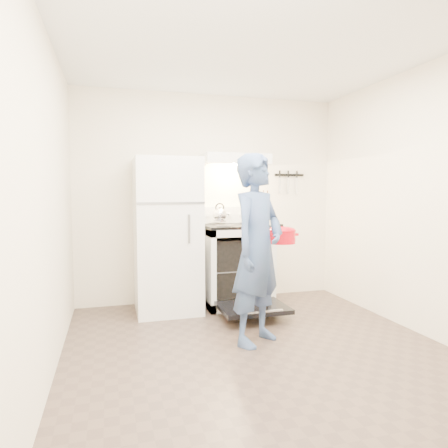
{
  "coord_description": "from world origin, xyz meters",
  "views": [
    {
      "loc": [
        -1.18,
        -2.96,
        1.33
      ],
      "look_at": [
        -0.05,
        1.0,
        1.0
      ],
      "focal_mm": 32.0,
      "sensor_mm": 36.0,
      "label": 1
    }
  ],
  "objects_px": {
    "tea_kettle": "(220,214)",
    "refrigerator": "(167,235)",
    "dutch_oven": "(281,237)",
    "stove_body": "(236,266)",
    "person": "(258,249)"
  },
  "relations": [
    {
      "from": "tea_kettle",
      "to": "dutch_oven",
      "type": "bearing_deg",
      "value": -67.52
    },
    {
      "from": "tea_kettle",
      "to": "refrigerator",
      "type": "bearing_deg",
      "value": -169.62
    },
    {
      "from": "tea_kettle",
      "to": "stove_body",
      "type": "bearing_deg",
      "value": -28.48
    },
    {
      "from": "stove_body",
      "to": "tea_kettle",
      "type": "xyz_separation_m",
      "value": [
        -0.17,
        0.09,
        0.61
      ]
    },
    {
      "from": "person",
      "to": "dutch_oven",
      "type": "xyz_separation_m",
      "value": [
        0.39,
        0.37,
        0.06
      ]
    },
    {
      "from": "refrigerator",
      "to": "tea_kettle",
      "type": "relative_size",
      "value": 6.82
    },
    {
      "from": "person",
      "to": "refrigerator",
      "type": "bearing_deg",
      "value": 82.25
    },
    {
      "from": "refrigerator",
      "to": "dutch_oven",
      "type": "relative_size",
      "value": 4.9
    },
    {
      "from": "stove_body",
      "to": "person",
      "type": "relative_size",
      "value": 0.55
    },
    {
      "from": "stove_body",
      "to": "refrigerator",
      "type": "bearing_deg",
      "value": -178.23
    },
    {
      "from": "refrigerator",
      "to": "person",
      "type": "relative_size",
      "value": 1.02
    },
    {
      "from": "dutch_oven",
      "to": "refrigerator",
      "type": "bearing_deg",
      "value": 141.85
    },
    {
      "from": "person",
      "to": "dutch_oven",
      "type": "distance_m",
      "value": 0.54
    },
    {
      "from": "stove_body",
      "to": "tea_kettle",
      "type": "relative_size",
      "value": 3.69
    },
    {
      "from": "refrigerator",
      "to": "tea_kettle",
      "type": "xyz_separation_m",
      "value": [
        0.64,
        0.12,
        0.22
      ]
    }
  ]
}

